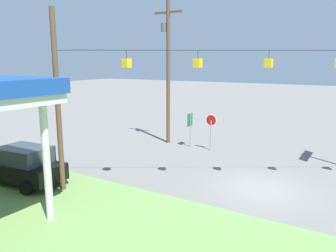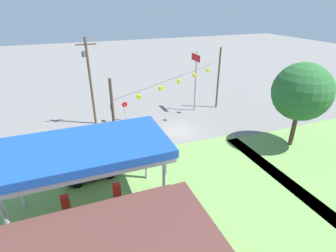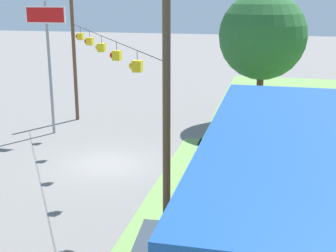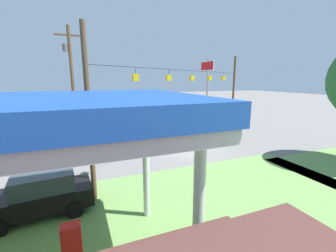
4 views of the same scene
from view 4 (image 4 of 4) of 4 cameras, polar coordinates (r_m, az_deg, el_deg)
ground_plane at (r=18.82m, az=5.72°, el=-6.25°), size 160.00×160.00×0.00m
car_at_pumps_front at (r=11.50m, az=-29.70°, el=-14.73°), size 4.48×2.39×1.92m
stop_sign_roadside at (r=21.63m, az=-12.59°, el=0.87°), size 0.80×0.08×2.50m
stop_sign_overhead at (r=24.60m, az=9.90°, el=11.24°), size 0.22×2.47×7.95m
route_sign at (r=21.57m, az=-16.99°, el=0.32°), size 0.10×0.70×2.40m
utility_pole_main at (r=21.37m, az=-23.21°, el=10.53°), size 2.20×0.44×10.18m
signal_span_gantry at (r=17.95m, az=6.00°, el=7.85°), size 16.19×10.24×8.27m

